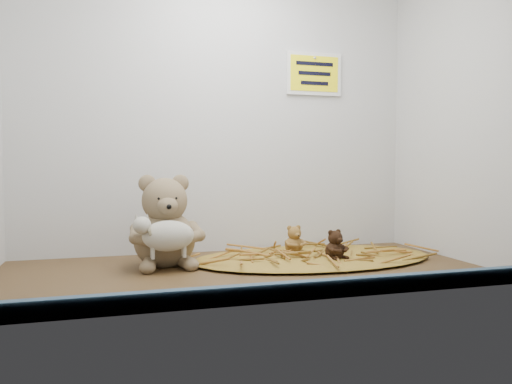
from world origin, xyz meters
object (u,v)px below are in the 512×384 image
object	(u,v)px
toy_lamb	(168,236)
mini_teddy_brown	(335,243)
main_teddy	(165,220)
mini_teddy_tan	(294,238)

from	to	relation	value
toy_lamb	mini_teddy_brown	xyz separation A→B (cm)	(44.18, 0.02, -3.66)
mini_teddy_brown	main_teddy	bearing A→B (deg)	149.03
main_teddy	toy_lamb	bearing A→B (deg)	-92.14
mini_teddy_tan	mini_teddy_brown	size ratio (longest dim) A/B	1.00
toy_lamb	main_teddy	bearing A→B (deg)	90.00
mini_teddy_tan	mini_teddy_brown	xyz separation A→B (cm)	(7.22, -11.79, -0.01)
main_teddy	mini_teddy_brown	size ratio (longest dim) A/B	2.98
main_teddy	mini_teddy_tan	size ratio (longest dim) A/B	2.98
main_teddy	toy_lamb	size ratio (longest dim) A/B	1.45
toy_lamb	mini_teddy_tan	bearing A→B (deg)	17.72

